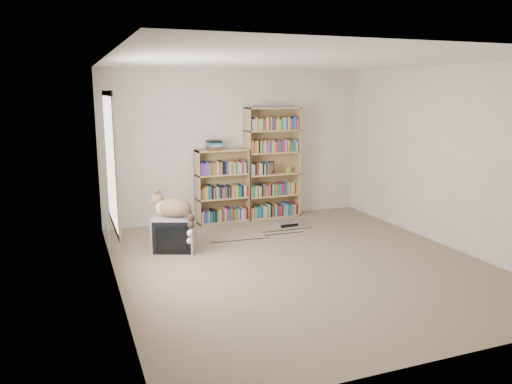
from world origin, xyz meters
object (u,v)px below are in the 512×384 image
object	(u,v)px
cat	(176,211)
bookcase_short	(222,189)
bookcase_tall	(272,166)
dvd_player	(287,223)
crt_tv	(174,233)

from	to	relation	value
cat	bookcase_short	world-z (taller)	bookcase_short
bookcase_short	cat	bearing A→B (deg)	-127.99
bookcase_tall	dvd_player	world-z (taller)	bookcase_tall
crt_tv	dvd_player	size ratio (longest dim) A/B	1.93
cat	bookcase_short	xyz separation A→B (m)	(1.06, 1.36, -0.03)
crt_tv	bookcase_tall	bearing A→B (deg)	53.26
bookcase_tall	dvd_player	xyz separation A→B (m)	(-0.02, -0.67, -0.85)
cat	dvd_player	distance (m)	2.13
crt_tv	bookcase_tall	size ratio (longest dim) A/B	0.37
dvd_player	cat	bearing A→B (deg)	-163.37
bookcase_tall	bookcase_short	distance (m)	0.96
bookcase_tall	bookcase_short	size ratio (longest dim) A/B	1.55
bookcase_tall	cat	bearing A→B (deg)	-145.20
crt_tv	cat	size ratio (longest dim) A/B	0.91
bookcase_short	dvd_player	bearing A→B (deg)	-37.35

